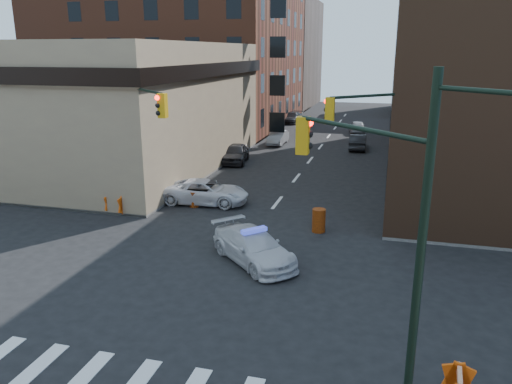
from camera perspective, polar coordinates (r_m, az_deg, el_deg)
The scene contains 26 objects.
ground at distance 19.79m, azimuth -4.02°, elevation -9.45°, with size 140.00×140.00×0.00m, color black.
sidewalk_nw at distance 58.07m, azimuth -15.17°, elevation 7.01°, with size 34.00×54.50×0.15m, color gray.
bank_building at distance 40.70m, azimuth -19.65°, elevation 9.38°, with size 22.00×22.00×9.00m, color #8F7C5D.
apartment_block at distance 62.02m, azimuth -8.69°, elevation 18.96°, with size 25.00×25.00×24.00m, color brown.
commercial_row_ne at distance 40.04m, azimuth 25.79°, elevation 12.25°, with size 14.00×34.00×14.00m, color #4D301F.
filler_nw at distance 81.88m, azimuth -0.54°, elevation 15.53°, with size 20.00×18.00×16.00m, color brown.
filler_ne at distance 75.36m, azimuth 21.73°, elevation 12.90°, with size 16.00×16.00×12.00m, color brown.
signal_pole_se at distance 11.99m, azimuth 14.66°, elevation -3.32°, with size 5.40×5.27×8.00m.
signal_pole_nw at distance 25.49m, azimuth -12.85°, elevation 6.18°, with size 3.58×3.67×8.00m.
signal_pole_ne at distance 22.61m, azimuth 14.54°, elevation 4.87°, with size 3.67×3.58×8.00m.
tree_ne_near at distance 43.20m, azimuth 17.18°, elevation 8.56°, with size 3.00×3.00×4.85m.
tree_ne_far at distance 51.15m, azimuth 16.94°, elevation 9.61°, with size 3.00×3.00×4.85m.
police_car at distance 20.65m, azimuth -0.27°, elevation -6.27°, with size 1.88×4.63×1.34m, color silver.
pickup at distance 28.62m, azimuth -5.78°, elevation 0.02°, with size 2.26×4.91×1.36m, color white.
parked_car_wnear at distance 39.07m, azimuth -2.32°, elevation 4.45°, with size 1.74×4.32×1.47m, color black.
parked_car_wfar at distance 46.90m, azimuth 2.50°, elevation 6.24°, with size 1.34×3.85×1.27m, color gray.
parked_car_wdeep at distance 61.23m, azimuth 4.18°, elevation 8.48°, with size 1.81×4.46×1.29m, color black.
parked_car_enear at distance 45.30m, azimuth 11.57°, elevation 5.63°, with size 1.41×4.04×1.33m, color black.
parked_car_efar at distance 54.62m, azimuth 11.49°, elevation 7.33°, with size 1.55×3.85×1.31m, color #9B9DA3.
pedestrian_a at distance 28.52m, azimuth -15.01°, elevation 0.18°, with size 0.63×0.41×1.72m, color black.
pedestrian_b at distance 31.45m, azimuth -18.48°, elevation 1.43°, with size 0.89×0.69×1.82m, color black.
pedestrian_c at distance 31.80m, azimuth -22.12°, elevation 0.97°, with size 0.91×0.38×1.55m, color black.
barrel_road at distance 24.25m, azimuth 7.19°, elevation -3.24°, with size 0.64×0.64×1.14m, color #C73B09.
barrel_bank at distance 28.09m, azimuth -7.09°, elevation -0.83°, with size 0.50×0.50×0.88m, color #CF4809.
barricade_nw_a at distance 27.59m, azimuth -15.66°, elevation -1.28°, with size 1.20×0.60×0.90m, color #D16909, non-canonical shape.
barricade_nw_b at distance 30.46m, azimuth -21.01°, elevation -0.06°, with size 1.34×0.67×1.01m, color #D25009, non-canonical shape.
Camera 1 is at (5.95, -16.88, 8.44)m, focal length 35.00 mm.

